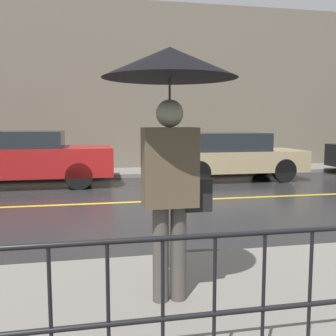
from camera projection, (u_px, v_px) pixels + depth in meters
name	position (u px, v px, depth m)	size (l,w,h in m)	color
ground_plane	(133.00, 202.00, 8.66)	(80.00, 80.00, 0.00)	#262628
sidewalk_near	(195.00, 306.00, 3.62)	(28.00, 2.63, 0.12)	slate
sidewalk_far	(117.00, 173.00, 13.30)	(28.00, 1.85, 0.12)	slate
lane_marking	(133.00, 202.00, 8.66)	(25.20, 0.12, 0.01)	gold
building_storefront	(114.00, 87.00, 14.00)	(28.00, 0.30, 6.02)	#706656
railing_foreground	(239.00, 285.00, 2.51)	(12.00, 0.04, 0.95)	black
pedestrian	(170.00, 100.00, 3.42)	(1.18, 1.18, 2.28)	#4C4742
car_red	(23.00, 157.00, 10.78)	(4.77, 1.94, 1.52)	maroon
car_tan	(231.00, 156.00, 11.99)	(4.22, 1.78, 1.44)	tan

